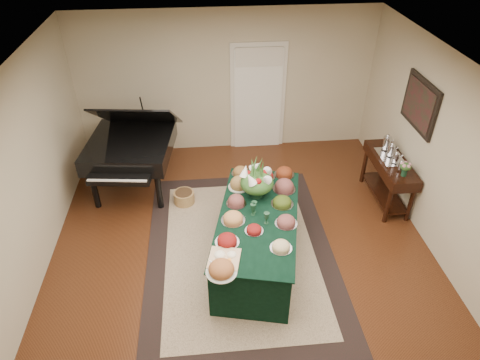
{
  "coord_description": "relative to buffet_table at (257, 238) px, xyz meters",
  "views": [
    {
      "loc": [
        -0.46,
        -4.49,
        4.48
      ],
      "look_at": [
        0.0,
        0.3,
        1.05
      ],
      "focal_mm": 32.0,
      "sensor_mm": 36.0,
      "label": 1
    }
  ],
  "objects": [
    {
      "name": "ground",
      "position": [
        -0.19,
        0.2,
        -0.4
      ],
      "size": [
        6.0,
        6.0,
        0.0
      ],
      "primitive_type": "plane",
      "color": "black",
      "rests_on": "ground"
    },
    {
      "name": "area_rug",
      "position": [
        -0.22,
        0.17,
        -0.4
      ],
      "size": [
        2.68,
        3.75,
        0.01
      ],
      "color": "black",
      "rests_on": "ground"
    },
    {
      "name": "kitchen_doorway",
      "position": [
        0.41,
        3.16,
        0.62
      ],
      "size": [
        1.05,
        0.07,
        2.1
      ],
      "color": "silver",
      "rests_on": "ground"
    },
    {
      "name": "buffet_table",
      "position": [
        0.0,
        0.0,
        0.0
      ],
      "size": [
        1.49,
        2.35,
        0.8
      ],
      "color": "black",
      "rests_on": "ground"
    },
    {
      "name": "food_platters",
      "position": [
        -0.01,
        0.15,
        0.44
      ],
      "size": [
        1.4,
        2.27,
        0.14
      ],
      "color": "silver",
      "rests_on": "buffet_table"
    },
    {
      "name": "cutting_board",
      "position": [
        -0.49,
        -0.72,
        0.43
      ],
      "size": [
        0.44,
        0.44,
        0.1
      ],
      "color": "tan",
      "rests_on": "buffet_table"
    },
    {
      "name": "green_goblets",
      "position": [
        -0.01,
        -0.01,
        0.49
      ],
      "size": [
        0.23,
        0.32,
        0.18
      ],
      "color": "#153621",
      "rests_on": "buffet_table"
    },
    {
      "name": "floral_centerpiece",
      "position": [
        0.04,
        0.45,
        0.68
      ],
      "size": [
        0.48,
        0.48,
        0.48
      ],
      "color": "#153621",
      "rests_on": "buffet_table"
    },
    {
      "name": "grand_piano",
      "position": [
        -1.87,
        1.93,
        0.43
      ],
      "size": [
        1.61,
        1.76,
        1.67
      ],
      "color": "black",
      "rests_on": "ground"
    },
    {
      "name": "wicker_basket",
      "position": [
        -1.04,
        1.4,
        -0.29
      ],
      "size": [
        0.34,
        0.34,
        0.21
      ],
      "primitive_type": "cylinder",
      "color": "olive",
      "rests_on": "ground"
    },
    {
      "name": "mahogany_sideboard",
      "position": [
        2.3,
        1.17,
        0.21
      ],
      "size": [
        0.45,
        1.31,
        0.8
      ],
      "color": "black",
      "rests_on": "ground"
    },
    {
      "name": "tea_service",
      "position": [
        2.3,
        1.21,
        0.51
      ],
      "size": [
        0.34,
        0.74,
        0.3
      ],
      "color": "silver",
      "rests_on": "mahogany_sideboard"
    },
    {
      "name": "pink_bouquet",
      "position": [
        2.3,
        0.72,
        0.55
      ],
      "size": [
        0.18,
        0.18,
        0.24
      ],
      "color": "#153621",
      "rests_on": "mahogany_sideboard"
    },
    {
      "name": "wall_painting",
      "position": [
        2.52,
        1.17,
        1.35
      ],
      "size": [
        0.05,
        0.95,
        0.75
      ],
      "color": "black",
      "rests_on": "ground"
    }
  ]
}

